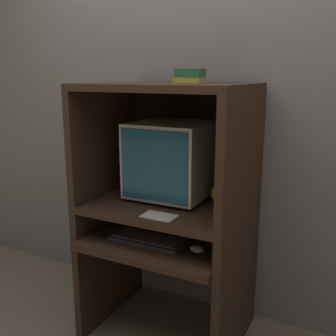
{
  "coord_description": "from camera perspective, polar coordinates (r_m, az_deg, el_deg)",
  "views": [
    {
      "loc": [
        0.92,
        -1.49,
        1.46
      ],
      "look_at": [
        -0.01,
        0.33,
        0.97
      ],
      "focal_mm": 42.0,
      "sensor_mm": 36.0,
      "label": 1
    }
  ],
  "objects": [
    {
      "name": "book_stack",
      "position": [
        2.05,
        3.16,
        13.2
      ],
      "size": [
        0.15,
        0.09,
        0.07
      ],
      "color": "gold",
      "rests_on": "hutch_upper"
    },
    {
      "name": "hutch_upper",
      "position": [
        2.08,
        0.55,
        6.17
      ],
      "size": [
        0.84,
        0.66,
        0.63
      ],
      "color": "#382316",
      "rests_on": "desk_monitor_shelf"
    },
    {
      "name": "crt_monitor",
      "position": [
        2.16,
        0.57,
        1.31
      ],
      "size": [
        0.41,
        0.42,
        0.42
      ],
      "color": "beige",
      "rests_on": "desk_monitor_shelf"
    },
    {
      "name": "desk_base",
      "position": [
        2.27,
        -0.4,
        -15.0
      ],
      "size": [
        0.84,
        0.71,
        0.61
      ],
      "color": "#382316",
      "rests_on": "ground_plane"
    },
    {
      "name": "mouse",
      "position": [
        1.96,
        4.29,
        -11.69
      ],
      "size": [
        0.07,
        0.05,
        0.03
      ],
      "color": "#B7B7B7",
      "rests_on": "desk_base"
    },
    {
      "name": "paper_card",
      "position": [
        1.91,
        -1.32,
        -6.98
      ],
      "size": [
        0.17,
        0.11,
        0.0
      ],
      "color": "beige",
      "rests_on": "desk_monitor_shelf"
    },
    {
      "name": "snack_bag",
      "position": [
        2.07,
        8.27,
        -3.8
      ],
      "size": [
        0.15,
        0.11,
        0.12
      ],
      "color": "gold",
      "rests_on": "desk_monitor_shelf"
    },
    {
      "name": "keyboard",
      "position": [
        2.08,
        -2.87,
        -10.27
      ],
      "size": [
        0.4,
        0.17,
        0.03
      ],
      "color": "#2D2D30",
      "rests_on": "desk_base"
    },
    {
      "name": "desk_monitor_shelf",
      "position": [
        2.16,
        0.14,
        -5.86
      ],
      "size": [
        0.84,
        0.66,
        0.18
      ],
      "color": "#382316",
      "rests_on": "desk_base"
    },
    {
      "name": "wall_back",
      "position": [
        2.4,
        4.43,
        9.59
      ],
      "size": [
        6.0,
        0.06,
        2.6
      ],
      "color": "gray",
      "rests_on": "ground_plane"
    }
  ]
}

